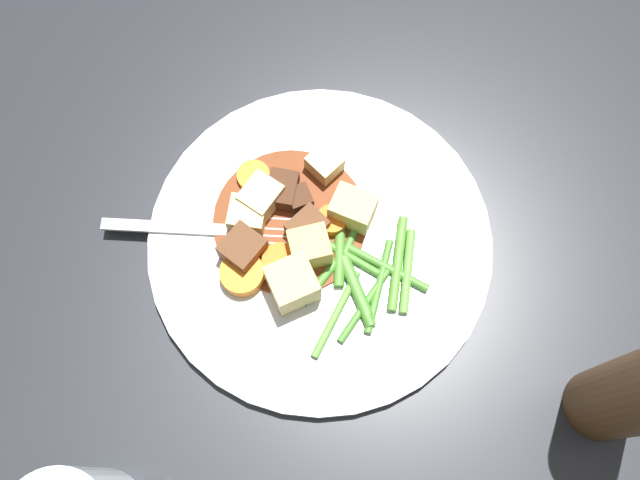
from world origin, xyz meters
The scene contains 30 objects.
ground_plane centered at (0.00, 0.00, 0.00)m, with size 3.00×3.00×0.00m, color #26282D.
dinner_plate centered at (0.00, 0.00, 0.01)m, with size 0.29×0.29×0.01m, color white.
stew_sauce centered at (0.03, 0.00, 0.01)m, with size 0.13×0.13×0.00m, color brown.
carrot_slice_0 centered at (0.08, -0.01, 0.02)m, with size 0.03×0.03×0.01m, color orange.
carrot_slice_1 centered at (0.01, 0.04, 0.02)m, with size 0.03×0.03×0.01m, color orange.
carrot_slice_2 centered at (0.00, -0.02, 0.02)m, with size 0.03×0.03×0.01m, color orange.
carrot_slice_3 centered at (0.03, 0.06, 0.02)m, with size 0.04×0.04×0.01m, color orange.
potato_chunk_0 centered at (0.06, 0.02, 0.02)m, with size 0.03×0.03×0.02m, color #EAD68C.
potato_chunk_1 centered at (-0.01, 0.05, 0.03)m, with size 0.03×0.03×0.03m, color #E5CC7A.
potato_chunk_2 centered at (0.03, -0.05, 0.02)m, with size 0.03×0.02×0.02m, color #EAD68C.
potato_chunk_3 centered at (0.06, 0.00, 0.02)m, with size 0.03×0.03×0.03m, color #EAD68C.
potato_chunk_4 centered at (0.00, 0.02, 0.03)m, with size 0.03×0.03×0.03m, color #DBBC6B.
potato_chunk_5 centered at (-0.01, -0.03, 0.03)m, with size 0.03×0.03×0.03m, color #E5CC7A.
meat_chunk_0 centered at (0.04, 0.04, 0.02)m, with size 0.03×0.03×0.03m, color brown.
meat_chunk_1 centered at (0.03, -0.02, 0.02)m, with size 0.02×0.02×0.02m, color #4C2B19.
meat_chunk_2 centered at (0.01, 0.00, 0.02)m, with size 0.02×0.03×0.02m, color brown.
meat_chunk_3 centered at (0.05, -0.02, 0.02)m, with size 0.02×0.03×0.02m, color #4C2B19.
green_bean_0 centered at (-0.06, 0.03, 0.02)m, with size 0.01×0.01×0.07m, color #4C8E33.
green_bean_1 centered at (-0.02, 0.03, 0.02)m, with size 0.01×0.01×0.06m, color #4C8E33.
green_bean_2 centered at (-0.05, 0.02, 0.02)m, with size 0.01×0.01×0.05m, color #4C8E33.
green_bean_3 centered at (-0.07, -0.02, 0.02)m, with size 0.01×0.01×0.07m, color #66AD42.
green_bean_4 centered at (-0.02, -0.01, 0.02)m, with size 0.01×0.01×0.07m, color #4C8E33.
green_bean_5 centered at (-0.05, 0.02, 0.02)m, with size 0.01×0.01×0.06m, color #4C8E33.
green_bean_6 centered at (-0.02, 0.00, 0.02)m, with size 0.01×0.01×0.08m, color #4C8E33.
green_bean_7 centered at (-0.05, 0.04, 0.02)m, with size 0.01×0.01×0.08m, color #66AD42.
green_bean_8 centered at (-0.02, -0.02, 0.02)m, with size 0.01×0.01×0.06m, color #4C8E33.
green_bean_9 centered at (-0.06, 0.01, 0.02)m, with size 0.01×0.01×0.08m, color #4C8E33.
green_bean_10 centered at (-0.06, -0.02, 0.02)m, with size 0.01×0.01×0.08m, color #599E38.
green_bean_11 centered at (-0.06, -0.01, 0.02)m, with size 0.01×0.01×0.07m, color #4C8E33.
fork centered at (0.08, 0.04, 0.01)m, with size 0.16×0.10×0.00m.
Camera 1 is at (-0.10, 0.15, 0.55)m, focal length 38.74 mm.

